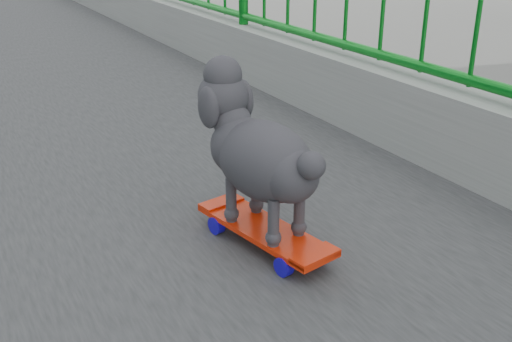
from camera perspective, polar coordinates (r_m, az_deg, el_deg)
The scene contains 2 objects.
skateboard at distance 1.74m, azimuth 0.79°, elevation -5.81°, with size 0.23×0.49×0.06m.
poodle at distance 1.66m, azimuth 0.23°, elevation 1.93°, with size 0.27×0.50×0.42m.
Camera 1 is at (-0.28, 2.77, 7.88)m, focal length 42.00 mm.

